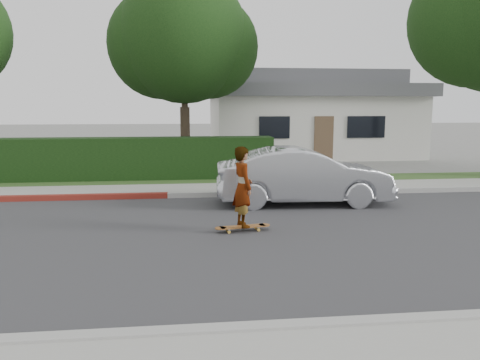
% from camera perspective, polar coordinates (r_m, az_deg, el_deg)
% --- Properties ---
extents(ground, '(120.00, 120.00, 0.00)m').
position_cam_1_polar(ground, '(9.43, -15.94, -7.09)').
color(ground, slate).
rests_on(ground, ground).
extents(road, '(60.00, 8.00, 0.01)m').
position_cam_1_polar(road, '(9.43, -15.94, -7.06)').
color(road, '#2D2D30').
rests_on(road, ground).
extents(curb_near, '(60.00, 0.20, 0.15)m').
position_cam_1_polar(curb_near, '(5.66, -23.06, -17.76)').
color(curb_near, '#9E9E99').
rests_on(curb_near, ground).
extents(curb_far, '(60.00, 0.20, 0.15)m').
position_cam_1_polar(curb_far, '(13.36, -13.10, -1.93)').
color(curb_far, '#9E9E99').
rests_on(curb_far, ground).
extents(sidewalk_far, '(60.00, 1.60, 0.12)m').
position_cam_1_polar(sidewalk_far, '(14.24, -12.69, -1.31)').
color(sidewalk_far, gray).
rests_on(sidewalk_far, ground).
extents(planting_strip, '(60.00, 1.60, 0.10)m').
position_cam_1_polar(planting_strip, '(15.81, -12.07, -0.31)').
color(planting_strip, '#2D4C1E').
rests_on(planting_strip, ground).
extents(hedge, '(15.00, 1.00, 1.50)m').
position_cam_1_polar(hedge, '(16.87, -22.14, 2.19)').
color(hedge, black).
rests_on(hedge, ground).
extents(tree_center, '(5.66, 4.84, 7.44)m').
position_cam_1_polar(tree_center, '(18.27, -6.94, 16.32)').
color(tree_center, '#33261C').
rests_on(tree_center, ground).
extents(house, '(10.60, 8.60, 4.30)m').
position_cam_1_polar(house, '(25.75, 8.10, 7.89)').
color(house, beige).
rests_on(house, ground).
extents(skateboard, '(1.19, 0.42, 0.11)m').
position_cam_1_polar(skateboard, '(9.64, 0.33, -5.74)').
color(skateboard, gold).
rests_on(skateboard, ground).
extents(skateboarder, '(0.53, 0.68, 1.64)m').
position_cam_1_polar(skateboarder, '(9.46, 0.34, -0.83)').
color(skateboarder, white).
rests_on(skateboarder, skateboard).
extents(car_silver, '(4.59, 1.79, 1.49)m').
position_cam_1_polar(car_silver, '(12.34, 7.67, 0.48)').
color(car_silver, '#B1B3B8').
rests_on(car_silver, ground).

